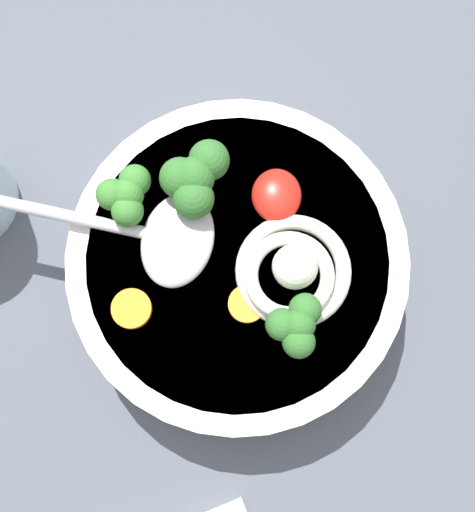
% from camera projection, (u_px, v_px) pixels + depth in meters
% --- Properties ---
extents(table_slab, '(1.31, 1.31, 0.04)m').
position_uv_depth(table_slab, '(201.00, 281.00, 0.51)').
color(table_slab, '#474C56').
rests_on(table_slab, ground).
extents(soup_bowl, '(0.21, 0.21, 0.06)m').
position_uv_depth(soup_bowl, '(237.00, 266.00, 0.46)').
color(soup_bowl, silver).
rests_on(soup_bowl, table_slab).
extents(noodle_pile, '(0.08, 0.08, 0.03)m').
position_uv_depth(noodle_pile, '(293.00, 271.00, 0.42)').
color(noodle_pile, silver).
rests_on(noodle_pile, soup_bowl).
extents(soup_spoon, '(0.07, 0.18, 0.02)m').
position_uv_depth(soup_spoon, '(156.00, 235.00, 0.43)').
color(soup_spoon, '#B7B7BC').
rests_on(soup_spoon, soup_bowl).
extents(chili_sauce_dollop, '(0.03, 0.03, 0.02)m').
position_uv_depth(chili_sauce_dollop, '(277.00, 195.00, 0.43)').
color(chili_sauce_dollop, red).
rests_on(chili_sauce_dollop, soup_bowl).
extents(broccoli_floret_rear, '(0.04, 0.03, 0.03)m').
position_uv_depth(broccoli_floret_rear, '(296.00, 325.00, 0.40)').
color(broccoli_floret_rear, '#7A9E60').
rests_on(broccoli_floret_rear, soup_bowl).
extents(broccoli_floret_far, '(0.04, 0.03, 0.03)m').
position_uv_depth(broccoli_floret_far, '(126.00, 195.00, 0.42)').
color(broccoli_floret_far, '#7A9E60').
rests_on(broccoli_floret_far, soup_bowl).
extents(broccoli_floret_center, '(0.05, 0.04, 0.04)m').
position_uv_depth(broccoli_floret_center, '(198.00, 179.00, 0.42)').
color(broccoli_floret_center, '#7A9E60').
rests_on(broccoli_floret_center, soup_bowl).
extents(carrot_slice_extra_a, '(0.02, 0.02, 0.00)m').
position_uv_depth(carrot_slice_extra_a, '(247.00, 304.00, 0.42)').
color(carrot_slice_extra_a, orange).
rests_on(carrot_slice_extra_a, soup_bowl).
extents(carrot_slice_near_spoon, '(0.02, 0.02, 0.00)m').
position_uv_depth(carrot_slice_near_spoon, '(132.00, 309.00, 0.42)').
color(carrot_slice_near_spoon, orange).
rests_on(carrot_slice_near_spoon, soup_bowl).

